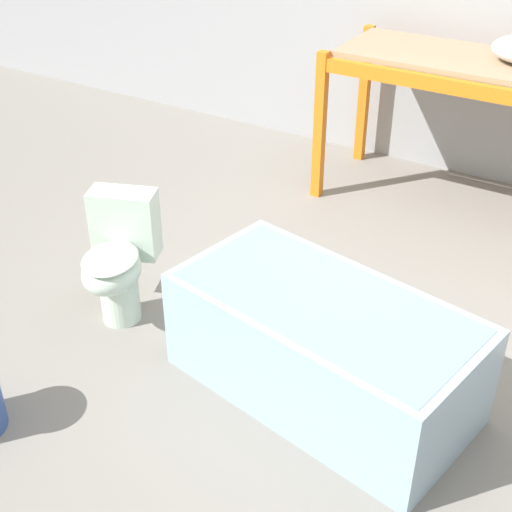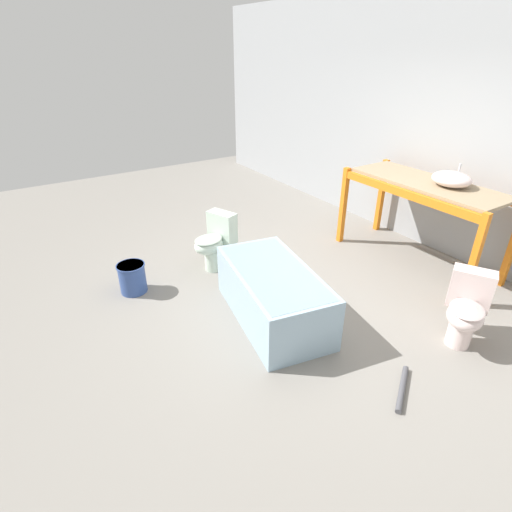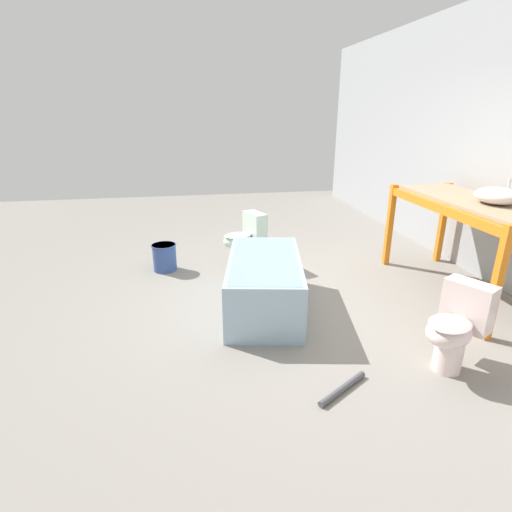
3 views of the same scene
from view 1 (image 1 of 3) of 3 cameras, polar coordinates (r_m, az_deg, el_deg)
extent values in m
plane|color=gray|center=(4.00, 6.99, -5.72)|extent=(12.00, 12.00, 0.00)
cube|color=orange|center=(5.11, 5.13, 10.24)|extent=(0.07, 0.07, 1.07)
cube|color=orange|center=(5.76, 8.64, 12.61)|extent=(0.07, 0.07, 1.07)
cube|color=orange|center=(4.64, 16.22, 12.75)|extent=(1.91, 0.06, 0.09)
cube|color=orange|center=(5.35, 18.73, 14.87)|extent=(1.91, 0.06, 0.09)
cube|color=#998466|center=(4.97, 17.68, 14.57)|extent=(1.84, 0.69, 0.04)
cube|color=#99B7CC|center=(3.43, 5.35, -7.30)|extent=(1.55, 0.98, 0.55)
cube|color=#829CAD|center=(3.33, 5.49, -5.20)|extent=(1.46, 0.89, 0.23)
cylinder|color=silver|center=(4.03, -10.81, -3.30)|extent=(0.22, 0.22, 0.27)
ellipsoid|color=silver|center=(3.86, -11.48, -1.14)|extent=(0.43, 0.47, 0.21)
ellipsoid|color=#A3B3A3|center=(3.82, -11.59, -0.21)|extent=(0.41, 0.45, 0.03)
cube|color=silver|center=(3.99, -10.44, 2.63)|extent=(0.40, 0.29, 0.39)
camera|label=2|loc=(1.71, 104.89, -7.55)|focal=28.00mm
camera|label=3|loc=(3.11, 83.46, -7.18)|focal=28.00mm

